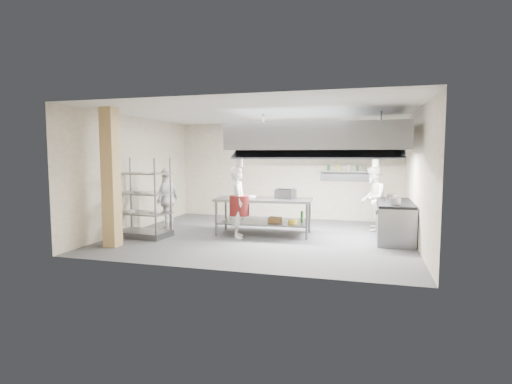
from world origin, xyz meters
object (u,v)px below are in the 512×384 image
(cooking_range, at_px, (394,222))
(chef_head, at_px, (238,202))
(griddle, at_px, (285,194))
(pass_rack, at_px, (142,198))
(island, at_px, (264,216))
(stockpot, at_px, (391,198))
(chef_plating, at_px, (167,199))
(chef_line, at_px, (373,199))

(cooking_range, distance_m, chef_head, 3.74)
(griddle, bearing_deg, pass_rack, -147.02)
(pass_rack, bearing_deg, cooking_range, 17.79)
(island, height_order, stockpot, stockpot)
(cooking_range, distance_m, chef_plating, 5.71)
(cooking_range, xyz_separation_m, chef_line, (-0.48, 1.00, 0.43))
(chef_head, relative_size, chef_plating, 1.03)
(cooking_range, relative_size, chef_head, 1.17)
(cooking_range, relative_size, griddle, 4.38)
(pass_rack, relative_size, stockpot, 7.81)
(griddle, relative_size, stockpot, 1.86)
(griddle, bearing_deg, cooking_range, 13.75)
(chef_line, height_order, stockpot, chef_line)
(island, relative_size, chef_head, 1.39)
(stockpot, bearing_deg, island, -174.35)
(cooking_range, distance_m, griddle, 2.67)
(cooking_range, relative_size, chef_plating, 1.21)
(chef_plating, bearing_deg, island, 94.26)
(chef_plating, bearing_deg, griddle, 96.88)
(griddle, xyz_separation_m, stockpot, (2.52, 0.12, -0.04))
(chef_line, bearing_deg, stockpot, 30.70)
(cooking_range, xyz_separation_m, griddle, (-2.61, -0.08, 0.60))
(griddle, height_order, stockpot, griddle)
(chef_head, bearing_deg, chef_line, -79.40)
(cooking_range, relative_size, stockpot, 8.14)
(island, xyz_separation_m, stockpot, (3.04, 0.30, 0.53))
(island, xyz_separation_m, pass_rack, (-2.76, -1.07, 0.51))
(chef_head, height_order, griddle, chef_head)
(griddle, distance_m, stockpot, 2.52)
(pass_rack, height_order, cooking_range, pass_rack)
(cooking_range, height_order, chef_head, chef_head)
(cooking_range, bearing_deg, island, -175.21)
(chef_line, height_order, chef_plating, chef_line)
(island, bearing_deg, chef_line, 22.10)
(pass_rack, height_order, griddle, pass_rack)
(cooking_range, bearing_deg, chef_plating, -175.40)
(cooking_range, bearing_deg, griddle, -178.24)
(pass_rack, bearing_deg, griddle, 25.97)
(stockpot, bearing_deg, pass_rack, -166.65)
(chef_line, bearing_deg, cooking_range, 33.93)
(pass_rack, distance_m, chef_line, 5.88)
(chef_plating, bearing_deg, chef_line, 105.54)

